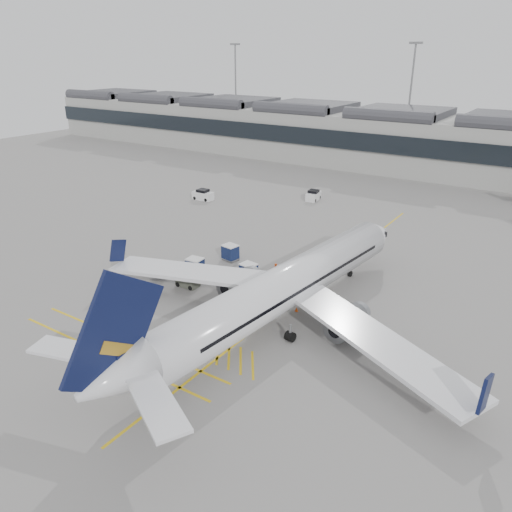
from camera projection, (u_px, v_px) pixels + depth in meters
The scene contains 17 objects.
ground at pixel (187, 293), 52.56m from camera, with size 220.00×220.00×0.00m, color gray.
terminal at pixel (408, 140), 105.67m from camera, with size 200.00×20.45×12.40m.
light_masts at pixel (425, 93), 114.18m from camera, with size 113.00×0.60×25.45m.
apron_markings at pixel (315, 281), 55.18m from camera, with size 0.25×60.00×0.01m, color gold.
airliner_main at pixel (280, 290), 45.68m from camera, with size 39.33×43.17×11.49m.
belt_loader at pixel (251, 281), 54.03m from camera, with size 5.03×2.20×2.00m.
baggage_cart_a at pixel (230, 252), 60.43m from camera, with size 2.07×1.80×1.95m.
baggage_cart_b at pixel (249, 271), 55.27m from camera, with size 2.01×1.74×1.91m.
baggage_cart_c at pixel (162, 268), 56.31m from camera, with size 1.84×1.64×1.66m.
baggage_cart_d at pixel (195, 266), 56.50m from camera, with size 2.00×1.70×1.98m.
ramp_agent_a at pixel (276, 271), 55.77m from camera, with size 0.63×0.41×1.72m, color #FD480D.
ramp_agent_b at pixel (260, 281), 53.31m from camera, with size 0.81×0.63×1.67m, color #EB4D0C.
pushback_tug at pixel (188, 281), 53.87m from camera, with size 2.43×1.56×1.33m.
safety_cone_nose at pixel (333, 252), 62.59m from camera, with size 0.35×0.35×0.49m, color #F24C0A.
safety_cone_engine at pixel (296, 309), 48.83m from camera, with size 0.33×0.33×0.46m, color #F24C0A.
service_van_left at pixel (203, 195), 85.10m from camera, with size 3.56×1.86×1.80m.
service_van_mid at pixel (313, 196), 84.93m from camera, with size 2.05×3.52×1.72m.
Camera 1 is at (31.99, -35.28, 23.72)m, focal length 35.00 mm.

